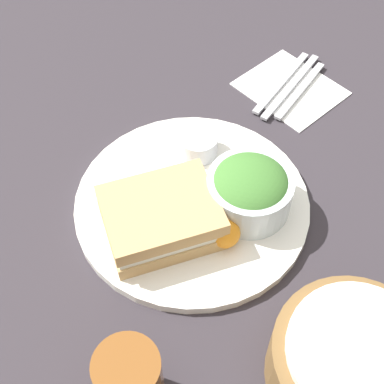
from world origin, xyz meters
TOP-DOWN VIEW (x-y plane):
  - ground_plane at (0.00, 0.00)m, footprint 4.00×4.00m
  - plate at (0.00, 0.00)m, footprint 0.33×0.33m
  - sandwich at (0.06, 0.01)m, footprint 0.18×0.17m
  - salad_bowl at (-0.05, 0.06)m, footprint 0.12×0.12m
  - dressing_cup at (-0.07, -0.06)m, footprint 0.06×0.06m
  - orange_wedge at (0.01, 0.08)m, footprint 0.04×0.04m
  - drink_glass at (0.23, 0.16)m, footprint 0.07×0.07m
  - bread_basket at (0.03, 0.30)m, footprint 0.19×0.19m
  - napkin at (-0.30, -0.07)m, footprint 0.14×0.16m
  - fork at (-0.29, -0.09)m, footprint 0.18×0.05m
  - knife at (-0.30, -0.07)m, footprint 0.19×0.06m
  - spoon at (-0.30, -0.05)m, footprint 0.16×0.05m

SIDE VIEW (x-z plane):
  - ground_plane at x=0.00m, z-range 0.00..0.00m
  - napkin at x=-0.30m, z-range 0.00..0.00m
  - fork at x=-0.29m, z-range 0.00..0.01m
  - knife at x=-0.30m, z-range 0.00..0.01m
  - spoon at x=-0.30m, z-range 0.00..0.01m
  - plate at x=0.00m, z-range 0.00..0.01m
  - dressing_cup at x=-0.07m, z-range 0.01..0.05m
  - orange_wedge at x=0.01m, z-range 0.01..0.06m
  - bread_basket at x=0.03m, z-range 0.00..0.08m
  - sandwich at x=0.06m, z-range 0.01..0.07m
  - salad_bowl at x=-0.05m, z-range 0.01..0.09m
  - drink_glass at x=0.23m, z-range 0.00..0.12m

